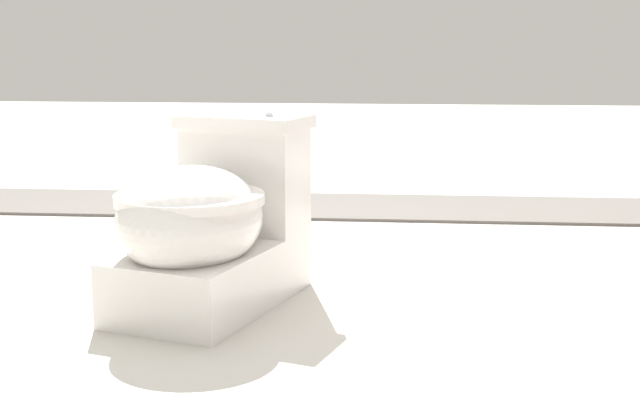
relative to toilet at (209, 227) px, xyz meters
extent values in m
plane|color=beige|center=(-0.18, 0.09, -0.22)|extent=(14.00, 14.00, 0.00)
cube|color=#605B56|center=(-1.43, 0.59, -0.21)|extent=(0.56, 8.00, 0.01)
cube|color=white|center=(0.00, 0.00, -0.14)|extent=(0.67, 0.51, 0.17)
ellipsoid|color=white|center=(0.09, -0.03, 0.04)|extent=(0.53, 0.48, 0.28)
cylinder|color=white|center=(0.09, -0.03, 0.10)|extent=(0.49, 0.49, 0.03)
cube|color=white|center=(-0.20, 0.06, 0.10)|extent=(0.27, 0.38, 0.30)
cube|color=white|center=(-0.20, 0.06, 0.27)|extent=(0.30, 0.41, 0.04)
cylinder|color=silver|center=(-0.18, 0.14, 0.29)|extent=(0.02, 0.02, 0.01)
camera|label=1|loc=(2.32, 0.51, 0.52)|focal=50.00mm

